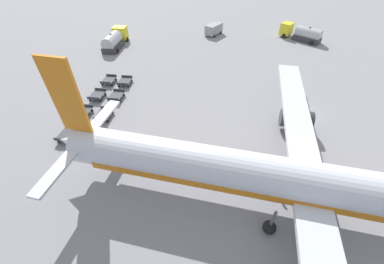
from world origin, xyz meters
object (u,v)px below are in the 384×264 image
at_px(baggage_dolly_row_near_col_c, 83,112).
at_px(baggage_dolly_row_mid_a_col_a, 125,82).
at_px(baggage_dolly_row_near_col_d, 68,134).
at_px(baggage_dolly_row_mid_a_col_d, 90,137).
at_px(service_van, 214,29).
at_px(baggage_dolly_row_near_col_a, 109,80).
at_px(fuel_tanker_secondary, 114,41).
at_px(baggage_dolly_row_near_col_b, 97,95).
at_px(baggage_dolly_row_mid_a_col_b, 116,96).
at_px(fuel_tanker_primary, 302,34).
at_px(airplane, 327,188).
at_px(baggage_dolly_row_mid_a_col_c, 104,115).

relative_size(baggage_dolly_row_near_col_c, baggage_dolly_row_mid_a_col_a, 1.00).
xyz_separation_m(baggage_dolly_row_near_col_d, baggage_dolly_row_mid_a_col_d, (-0.23, 2.77, 0.00)).
bearing_deg(service_van, baggage_dolly_row_near_col_a, -25.97).
distance_m(fuel_tanker_secondary, baggage_dolly_row_near_col_b, 19.17).
height_order(service_van, baggage_dolly_row_mid_a_col_b, service_van).
bearing_deg(baggage_dolly_row_near_col_d, baggage_dolly_row_mid_a_col_d, 94.70).
xyz_separation_m(fuel_tanker_primary, baggage_dolly_row_mid_a_col_d, (39.00, -27.24, -0.82)).
distance_m(fuel_tanker_primary, baggage_dolly_row_near_col_a, 41.21).
distance_m(baggage_dolly_row_near_col_a, baggage_dolly_row_mid_a_col_d, 13.20).
bearing_deg(baggage_dolly_row_near_col_c, baggage_dolly_row_near_col_b, -175.04).
height_order(fuel_tanker_secondary, service_van, fuel_tanker_secondary).
height_order(service_van, baggage_dolly_row_near_col_b, service_van).
xyz_separation_m(fuel_tanker_secondary, baggage_dolly_row_mid_a_col_a, (13.54, 8.49, -0.86)).
bearing_deg(baggage_dolly_row_near_col_c, baggage_dolly_row_mid_a_col_a, 168.46).
xyz_separation_m(baggage_dolly_row_near_col_b, baggage_dolly_row_mid_a_col_d, (8.17, 3.81, 0.00)).
bearing_deg(baggage_dolly_row_mid_a_col_b, baggage_dolly_row_mid_a_col_d, 7.03).
relative_size(baggage_dolly_row_near_col_b, baggage_dolly_row_near_col_d, 1.00).
distance_m(baggage_dolly_row_near_col_a, baggage_dolly_row_mid_a_col_a, 2.63).
distance_m(airplane, baggage_dolly_row_near_col_d, 26.77).
relative_size(baggage_dolly_row_near_col_b, baggage_dolly_row_near_col_c, 0.99).
height_order(baggage_dolly_row_near_col_a, baggage_dolly_row_mid_a_col_b, same).
xyz_separation_m(airplane, baggage_dolly_row_near_col_c, (-7.88, -27.03, -2.98)).
bearing_deg(baggage_dolly_row_near_col_c, fuel_tanker_primary, 138.75).
bearing_deg(airplane, baggage_dolly_row_near_col_a, -120.39).
xyz_separation_m(service_van, baggage_dolly_row_near_col_d, (38.35, -10.97, -0.75)).
xyz_separation_m(service_van, baggage_dolly_row_near_col_a, (25.65, -12.49, -0.75)).
distance_m(baggage_dolly_row_near_col_d, baggage_dolly_row_mid_a_col_c, 4.94).
distance_m(fuel_tanker_secondary, baggage_dolly_row_near_col_c, 23.24).
bearing_deg(fuel_tanker_primary, baggage_dolly_row_near_col_b, -45.21).
height_order(fuel_tanker_secondary, baggage_dolly_row_mid_a_col_b, fuel_tanker_secondary).
xyz_separation_m(fuel_tanker_secondary, baggage_dolly_row_near_col_d, (26.47, 7.40, -0.86)).
relative_size(fuel_tanker_primary, baggage_dolly_row_mid_a_col_a, 2.67).
bearing_deg(baggage_dolly_row_mid_a_col_c, fuel_tanker_secondary, -156.48).
distance_m(baggage_dolly_row_near_col_c, baggage_dolly_row_mid_a_col_d, 5.29).
bearing_deg(baggage_dolly_row_mid_a_col_a, baggage_dolly_row_near_col_d, -4.84).
height_order(baggage_dolly_row_mid_a_col_b, baggage_dolly_row_mid_a_col_d, same).
xyz_separation_m(baggage_dolly_row_near_col_b, baggage_dolly_row_near_col_c, (4.16, 0.36, 0.00)).
bearing_deg(fuel_tanker_primary, baggage_dolly_row_mid_a_col_b, -42.94).
distance_m(service_van, baggage_dolly_row_near_col_a, 28.54).
xyz_separation_m(baggage_dolly_row_near_col_c, baggage_dolly_row_mid_a_col_a, (-8.69, 1.77, 0.00)).
bearing_deg(baggage_dolly_row_near_col_d, baggage_dolly_row_mid_a_col_a, 175.16).
relative_size(fuel_tanker_secondary, baggage_dolly_row_mid_a_col_b, 2.75).
bearing_deg(fuel_tanker_primary, baggage_dolly_row_mid_a_col_a, -47.71).
relative_size(service_van, baggage_dolly_row_mid_a_col_c, 1.50).
distance_m(baggage_dolly_row_near_col_a, baggage_dolly_row_near_col_d, 12.80).
bearing_deg(baggage_dolly_row_near_col_b, baggage_dolly_row_mid_a_col_c, 39.14).
xyz_separation_m(baggage_dolly_row_near_col_c, baggage_dolly_row_near_col_d, (4.24, 0.68, 0.00)).
xyz_separation_m(fuel_tanker_secondary, baggage_dolly_row_near_col_b, (18.07, 6.36, -0.86)).
relative_size(airplane, baggage_dolly_row_mid_a_col_d, 14.70).
height_order(fuel_tanker_secondary, baggage_dolly_row_mid_a_col_d, fuel_tanker_secondary).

